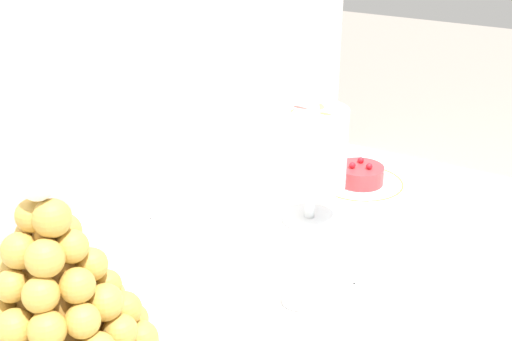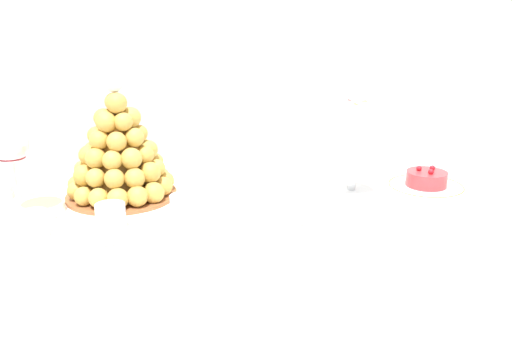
{
  "view_description": "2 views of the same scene",
  "coord_description": "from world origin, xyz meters",
  "px_view_note": "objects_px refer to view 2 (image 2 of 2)",
  "views": [
    {
      "loc": [
        -0.65,
        -0.45,
        1.35
      ],
      "look_at": [
        0.1,
        0.01,
        0.95
      ],
      "focal_mm": 46.29,
      "sensor_mm": 36.0,
      "label": 1
    },
    {
      "loc": [
        -0.2,
        -1.16,
        1.19
      ],
      "look_at": [
        0.09,
        -0.05,
        0.84
      ],
      "focal_mm": 39.29,
      "sensor_mm": 36.0,
      "label": 2
    }
  ],
  "objects_px": {
    "dessert_cup_centre": "(185,208)",
    "serving_tray": "(147,204)",
    "creme_brulee_ramekin": "(42,207)",
    "wine_glass": "(10,147)",
    "croquembouche": "(119,152)",
    "dessert_cup_mid_right": "(262,205)",
    "fruit_tart_plate": "(426,182)",
    "macaron_goblet": "(354,134)",
    "dessert_cup_left": "(35,225)",
    "dessert_cup_mid_left": "(111,218)"
  },
  "relations": [
    {
      "from": "dessert_cup_mid_left",
      "to": "wine_glass",
      "type": "distance_m",
      "value": 0.34
    },
    {
      "from": "creme_brulee_ramekin",
      "to": "macaron_goblet",
      "type": "height_order",
      "value": "macaron_goblet"
    },
    {
      "from": "dessert_cup_mid_left",
      "to": "macaron_goblet",
      "type": "bearing_deg",
      "value": 11.12
    },
    {
      "from": "dessert_cup_mid_right",
      "to": "serving_tray",
      "type": "bearing_deg",
      "value": 149.11
    },
    {
      "from": "dessert_cup_centre",
      "to": "macaron_goblet",
      "type": "height_order",
      "value": "macaron_goblet"
    },
    {
      "from": "croquembouche",
      "to": "dessert_cup_centre",
      "type": "distance_m",
      "value": 0.23
    },
    {
      "from": "dessert_cup_left",
      "to": "dessert_cup_mid_right",
      "type": "xyz_separation_m",
      "value": [
        0.46,
        -0.0,
        -0.0
      ]
    },
    {
      "from": "dessert_cup_mid_left",
      "to": "dessert_cup_left",
      "type": "bearing_deg",
      "value": 178.26
    },
    {
      "from": "dessert_cup_centre",
      "to": "serving_tray",
      "type": "bearing_deg",
      "value": 120.51
    },
    {
      "from": "fruit_tart_plate",
      "to": "wine_glass",
      "type": "xyz_separation_m",
      "value": [
        -0.99,
        0.15,
        0.12
      ]
    },
    {
      "from": "croquembouche",
      "to": "fruit_tart_plate",
      "type": "distance_m",
      "value": 0.76
    },
    {
      "from": "creme_brulee_ramekin",
      "to": "fruit_tart_plate",
      "type": "relative_size",
      "value": 0.5
    },
    {
      "from": "serving_tray",
      "to": "croquembouche",
      "type": "xyz_separation_m",
      "value": [
        -0.05,
        0.06,
        0.11
      ]
    },
    {
      "from": "croquembouche",
      "to": "dessert_cup_mid_left",
      "type": "distance_m",
      "value": 0.22
    },
    {
      "from": "macaron_goblet",
      "to": "fruit_tart_plate",
      "type": "height_order",
      "value": "macaron_goblet"
    },
    {
      "from": "croquembouche",
      "to": "dessert_cup_centre",
      "type": "relative_size",
      "value": 4.59
    },
    {
      "from": "dessert_cup_centre",
      "to": "macaron_goblet",
      "type": "bearing_deg",
      "value": 12.43
    },
    {
      "from": "dessert_cup_centre",
      "to": "fruit_tart_plate",
      "type": "relative_size",
      "value": 0.33
    },
    {
      "from": "serving_tray",
      "to": "wine_glass",
      "type": "bearing_deg",
      "value": 161.18
    },
    {
      "from": "wine_glass",
      "to": "dessert_cup_left",
      "type": "bearing_deg",
      "value": -74.54
    },
    {
      "from": "dessert_cup_centre",
      "to": "fruit_tart_plate",
      "type": "distance_m",
      "value": 0.63
    },
    {
      "from": "serving_tray",
      "to": "creme_brulee_ramekin",
      "type": "height_order",
      "value": "creme_brulee_ramekin"
    },
    {
      "from": "dessert_cup_left",
      "to": "fruit_tart_plate",
      "type": "xyz_separation_m",
      "value": [
        0.92,
        0.09,
        -0.02
      ]
    },
    {
      "from": "serving_tray",
      "to": "dessert_cup_mid_left",
      "type": "relative_size",
      "value": 10.27
    },
    {
      "from": "dessert_cup_mid_left",
      "to": "wine_glass",
      "type": "height_order",
      "value": "wine_glass"
    },
    {
      "from": "serving_tray",
      "to": "croquembouche",
      "type": "distance_m",
      "value": 0.14
    },
    {
      "from": "macaron_goblet",
      "to": "dessert_cup_left",
      "type": "bearing_deg",
      "value": -171.41
    },
    {
      "from": "croquembouche",
      "to": "dessert_cup_mid_right",
      "type": "height_order",
      "value": "croquembouche"
    },
    {
      "from": "dessert_cup_centre",
      "to": "wine_glass",
      "type": "xyz_separation_m",
      "value": [
        -0.36,
        0.22,
        0.1
      ]
    },
    {
      "from": "dessert_cup_left",
      "to": "dessert_cup_mid_right",
      "type": "distance_m",
      "value": 0.46
    },
    {
      "from": "fruit_tart_plate",
      "to": "croquembouche",
      "type": "bearing_deg",
      "value": 171.79
    },
    {
      "from": "serving_tray",
      "to": "dessert_cup_mid_right",
      "type": "bearing_deg",
      "value": -30.89
    },
    {
      "from": "fruit_tart_plate",
      "to": "wine_glass",
      "type": "height_order",
      "value": "wine_glass"
    },
    {
      "from": "dessert_cup_mid_left",
      "to": "creme_brulee_ramekin",
      "type": "height_order",
      "value": "dessert_cup_mid_left"
    },
    {
      "from": "croquembouche",
      "to": "fruit_tart_plate",
      "type": "height_order",
      "value": "croquembouche"
    },
    {
      "from": "dessert_cup_mid_right",
      "to": "wine_glass",
      "type": "bearing_deg",
      "value": 155.47
    },
    {
      "from": "serving_tray",
      "to": "macaron_goblet",
      "type": "bearing_deg",
      "value": -3.28
    },
    {
      "from": "dessert_cup_mid_right",
      "to": "fruit_tart_plate",
      "type": "bearing_deg",
      "value": 11.44
    },
    {
      "from": "croquembouche",
      "to": "macaron_goblet",
      "type": "relative_size",
      "value": 1.22
    },
    {
      "from": "creme_brulee_ramekin",
      "to": "wine_glass",
      "type": "relative_size",
      "value": 0.53
    },
    {
      "from": "dessert_cup_left",
      "to": "fruit_tart_plate",
      "type": "bearing_deg",
      "value": 5.46
    },
    {
      "from": "dessert_cup_mid_left",
      "to": "macaron_goblet",
      "type": "distance_m",
      "value": 0.6
    },
    {
      "from": "croquembouche",
      "to": "dessert_cup_mid_left",
      "type": "xyz_separation_m",
      "value": [
        -0.03,
        -0.2,
        -0.08
      ]
    },
    {
      "from": "dessert_cup_left",
      "to": "fruit_tart_plate",
      "type": "relative_size",
      "value": 0.27
    },
    {
      "from": "dessert_cup_centre",
      "to": "creme_brulee_ramekin",
      "type": "distance_m",
      "value": 0.32
    },
    {
      "from": "creme_brulee_ramekin",
      "to": "macaron_goblet",
      "type": "relative_size",
      "value": 0.41
    },
    {
      "from": "serving_tray",
      "to": "croquembouche",
      "type": "bearing_deg",
      "value": 132.5
    },
    {
      "from": "serving_tray",
      "to": "creme_brulee_ramekin",
      "type": "xyz_separation_m",
      "value": [
        -0.23,
        -0.0,
        0.02
      ]
    },
    {
      "from": "dessert_cup_left",
      "to": "wine_glass",
      "type": "relative_size",
      "value": 0.29
    },
    {
      "from": "dessert_cup_mid_left",
      "to": "macaron_goblet",
      "type": "height_order",
      "value": "macaron_goblet"
    }
  ]
}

